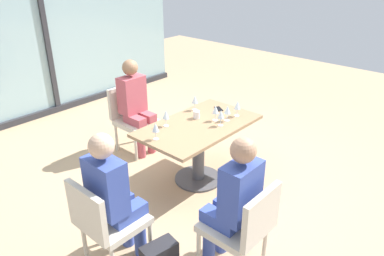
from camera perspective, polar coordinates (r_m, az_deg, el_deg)
The scene contains 18 objects.
ground_plane at distance 4.48m, azimuth 0.96°, elevation -7.89°, with size 12.00×12.00×0.00m, color tan.
window_wall_backdrop at distance 6.43m, azimuth -21.61°, elevation 12.53°, with size 5.15×0.10×2.70m.
dining_table_main at distance 4.21m, azimuth 1.02°, elevation -1.68°, with size 1.39×0.81×0.73m.
chair_front_left at distance 3.08m, azimuth 7.95°, elevation -14.58°, with size 0.46×0.50×0.87m.
chair_side_end at distance 3.18m, azimuth -13.29°, elevation -13.63°, with size 0.50×0.46×0.87m.
chair_near_window at distance 5.01m, azimuth -9.36°, elevation 2.00°, with size 0.46×0.51×0.87m.
person_front_left at distance 3.00m, azimuth 6.44°, elevation -10.77°, with size 0.34×0.39×1.26m.
person_side_end at distance 3.11m, azimuth -12.03°, elevation -9.84°, with size 0.39×0.34×1.26m.
person_near_window at distance 4.85m, azimuth -8.70°, elevation 3.86°, with size 0.34×0.39×1.26m.
wine_glass_0 at distance 4.45m, azimuth 0.43°, elevation 4.38°, with size 0.07×0.07×0.18m.
wine_glass_1 at distance 4.31m, azimuth 7.01°, elevation 3.47°, with size 0.07×0.07×0.18m.
wine_glass_2 at distance 4.18m, azimuth 5.48°, elevation 2.79°, with size 0.07×0.07×0.18m.
wine_glass_3 at distance 4.04m, azimuth -4.07°, elevation 2.02°, with size 0.07×0.07×0.18m.
wine_glass_4 at distance 4.17m, azimuth 3.64°, elevation 2.82°, with size 0.07×0.07×0.18m.
wine_glass_5 at distance 4.05m, azimuth 4.48°, elevation 2.08°, with size 0.07×0.07×0.18m.
wine_glass_6 at distance 3.75m, azimuth -5.65°, elevation 0.07°, with size 0.07×0.07×0.18m.
coffee_cup at distance 4.26m, azimuth 0.70°, elevation 2.09°, with size 0.08×0.08×0.09m, color white.
cell_phone_on_table at distance 4.53m, azimuth 4.12°, elevation 2.97°, with size 0.07×0.14×0.01m, color black.
Camera 1 is at (-2.84, -2.43, 2.47)m, focal length 34.57 mm.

